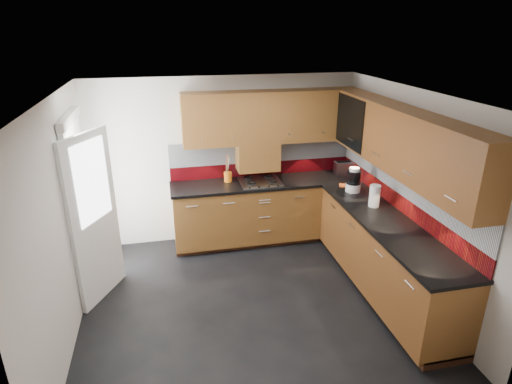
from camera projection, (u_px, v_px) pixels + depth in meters
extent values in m
cube|color=black|center=(251.00, 303.00, 5.02)|extent=(4.00, 3.80, 0.02)
cube|color=white|center=(250.00, 91.00, 4.11)|extent=(4.00, 3.80, 0.10)
cube|color=beige|center=(225.00, 159.00, 6.24)|extent=(4.00, 0.08, 2.64)
cube|color=beige|center=(306.00, 317.00, 2.90)|extent=(4.00, 0.08, 2.64)
cube|color=beige|center=(57.00, 227.00, 4.18)|extent=(0.08, 3.80, 2.64)
cube|color=beige|center=(414.00, 195.00, 4.96)|extent=(0.08, 3.80, 2.64)
cube|color=#5A2D14|center=(266.00, 211.00, 6.31)|extent=(2.70, 0.60, 0.95)
cube|color=brown|center=(384.00, 257.00, 5.07)|extent=(0.60, 2.60, 0.95)
cube|color=#3A1D10|center=(266.00, 235.00, 6.50)|extent=(2.70, 0.54, 0.10)
cube|color=#3A1D10|center=(383.00, 287.00, 5.23)|extent=(0.54, 2.60, 0.10)
cube|color=black|center=(266.00, 183.00, 6.14)|extent=(2.72, 0.62, 0.04)
cube|color=black|center=(388.00, 224.00, 4.89)|extent=(0.62, 2.60, 0.04)
cube|color=#66090F|center=(262.00, 168.00, 6.37)|extent=(2.70, 0.02, 0.20)
cube|color=silver|center=(262.00, 151.00, 6.27)|extent=(2.70, 0.02, 0.34)
cube|color=#66090F|center=(399.00, 201.00, 5.19)|extent=(0.02, 3.20, 0.20)
cube|color=silver|center=(402.00, 180.00, 5.09)|extent=(0.02, 3.20, 0.34)
cube|color=#5A2D14|center=(272.00, 117.00, 5.95)|extent=(2.50, 0.33, 0.72)
cube|color=brown|center=(403.00, 141.00, 4.72)|extent=(0.33, 2.87, 0.72)
cube|color=silver|center=(264.00, 135.00, 5.84)|extent=(1.80, 0.01, 0.16)
cube|color=silver|center=(388.00, 161.00, 4.73)|extent=(0.01, 2.00, 0.16)
cube|color=#5A2D14|center=(258.00, 156.00, 6.12)|extent=(0.60, 0.33, 0.40)
cube|color=black|center=(350.00, 122.00, 5.62)|extent=(0.01, 0.80, 0.66)
cube|color=#FFD18C|center=(371.00, 121.00, 5.68)|extent=(0.01, 0.76, 0.64)
cube|color=black|center=(362.00, 120.00, 5.65)|extent=(0.29, 0.76, 0.01)
cylinder|color=black|center=(371.00, 116.00, 5.39)|extent=(0.07, 0.07, 0.16)
cylinder|color=black|center=(366.00, 114.00, 5.52)|extent=(0.07, 0.07, 0.16)
cylinder|color=white|center=(361.00, 112.00, 5.66)|extent=(0.07, 0.07, 0.16)
cylinder|color=black|center=(356.00, 110.00, 5.80)|extent=(0.07, 0.07, 0.16)
cube|color=white|center=(82.00, 207.00, 5.08)|extent=(0.06, 0.95, 2.04)
cube|color=white|center=(95.00, 219.00, 4.81)|extent=(0.42, 0.73, 1.98)
cube|color=white|center=(92.00, 182.00, 4.65)|extent=(0.28, 0.50, 0.90)
cube|color=silver|center=(260.00, 181.00, 6.10)|extent=(0.58, 0.50, 0.02)
torus|color=black|center=(252.00, 183.00, 5.95)|extent=(0.13, 0.13, 0.02)
torus|color=black|center=(272.00, 182.00, 6.01)|extent=(0.13, 0.13, 0.02)
torus|color=black|center=(248.00, 178.00, 6.17)|extent=(0.13, 0.13, 0.02)
torus|color=black|center=(268.00, 176.00, 6.23)|extent=(0.13, 0.13, 0.02)
cube|color=black|center=(264.00, 187.00, 5.88)|extent=(0.44, 0.04, 0.02)
cylinder|color=#C66112|center=(228.00, 177.00, 6.10)|extent=(0.11, 0.11, 0.14)
cylinder|color=brown|center=(227.00, 165.00, 6.05)|extent=(0.06, 0.02, 0.28)
cylinder|color=brown|center=(228.00, 165.00, 6.06)|extent=(0.05, 0.03, 0.26)
cylinder|color=brown|center=(227.00, 164.00, 6.05)|extent=(0.05, 0.04, 0.30)
cylinder|color=brown|center=(228.00, 166.00, 6.06)|extent=(0.04, 0.04, 0.25)
cylinder|color=brown|center=(226.00, 165.00, 6.04)|extent=(0.03, 0.05, 0.27)
cube|color=silver|center=(344.00, 168.00, 6.39)|extent=(0.28, 0.19, 0.19)
cube|color=black|center=(344.00, 162.00, 6.35)|extent=(0.21, 0.04, 0.01)
cube|color=black|center=(343.00, 161.00, 6.39)|extent=(0.21, 0.04, 0.01)
cylinder|color=white|center=(353.00, 187.00, 5.75)|extent=(0.20, 0.20, 0.11)
cylinder|color=black|center=(354.00, 177.00, 5.70)|extent=(0.19, 0.19, 0.18)
cylinder|color=white|center=(355.00, 169.00, 5.66)|extent=(0.13, 0.13, 0.04)
cylinder|color=white|center=(375.00, 196.00, 5.25)|extent=(0.15, 0.15, 0.28)
cube|color=#D24C17|center=(344.00, 185.00, 5.96)|extent=(0.17, 0.16, 0.01)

